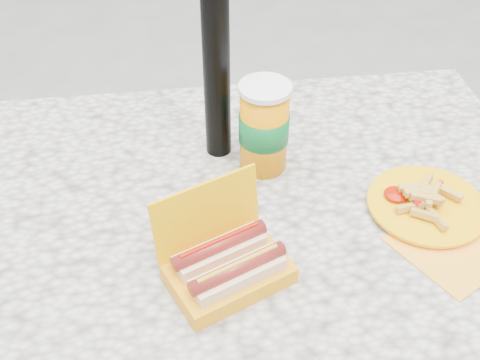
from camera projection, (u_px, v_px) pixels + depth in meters
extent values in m
cube|color=beige|center=(228.00, 213.00, 1.11)|extent=(1.20, 0.80, 0.05)
cylinder|color=black|center=(22.00, 256.00, 1.53)|extent=(0.07, 0.07, 0.70)
cylinder|color=black|center=(400.00, 219.00, 1.63)|extent=(0.07, 0.07, 0.70)
cube|color=#F1AB00|center=(229.00, 274.00, 0.95)|extent=(0.22, 0.18, 0.03)
cube|color=#F1AB00|center=(207.00, 215.00, 0.94)|extent=(0.18, 0.09, 0.12)
cube|color=beige|center=(238.00, 278.00, 0.92)|extent=(0.16, 0.10, 0.04)
cylinder|color=maroon|center=(238.00, 268.00, 0.90)|extent=(0.16, 0.09, 0.02)
cylinder|color=gold|center=(238.00, 263.00, 0.89)|extent=(0.13, 0.06, 0.01)
cube|color=beige|center=(220.00, 255.00, 0.95)|extent=(0.16, 0.10, 0.04)
cylinder|color=maroon|center=(220.00, 245.00, 0.94)|extent=(0.16, 0.09, 0.02)
cylinder|color=#9C0F00|center=(220.00, 240.00, 0.93)|extent=(0.13, 0.06, 0.01)
cube|color=#FFA327|center=(452.00, 247.00, 1.01)|extent=(0.22, 0.22, 0.00)
cylinder|color=#F1AB00|center=(426.00, 206.00, 1.08)|extent=(0.20, 0.20, 0.01)
cylinder|color=#F1AB00|center=(427.00, 204.00, 1.07)|extent=(0.21, 0.21, 0.01)
cube|color=gold|center=(433.00, 193.00, 1.07)|extent=(0.05, 0.04, 0.01)
cube|color=gold|center=(425.00, 194.00, 1.08)|extent=(0.02, 0.05, 0.01)
cube|color=gold|center=(426.00, 198.00, 1.06)|extent=(0.05, 0.03, 0.01)
cube|color=gold|center=(419.00, 198.00, 1.07)|extent=(0.02, 0.05, 0.01)
cube|color=gold|center=(425.00, 215.00, 1.03)|extent=(0.05, 0.04, 0.01)
cube|color=gold|center=(437.00, 219.00, 1.03)|extent=(0.03, 0.05, 0.01)
cube|color=gold|center=(410.00, 207.00, 1.05)|extent=(0.05, 0.02, 0.01)
cube|color=gold|center=(426.00, 184.00, 1.08)|extent=(0.04, 0.05, 0.01)
cube|color=gold|center=(418.00, 193.00, 1.06)|extent=(0.05, 0.03, 0.01)
cube|color=gold|center=(432.00, 195.00, 1.06)|extent=(0.04, 0.05, 0.01)
cube|color=gold|center=(435.00, 191.00, 1.07)|extent=(0.04, 0.05, 0.01)
cube|color=gold|center=(426.00, 198.00, 1.05)|extent=(0.05, 0.03, 0.01)
cube|color=gold|center=(412.00, 187.00, 1.08)|extent=(0.05, 0.01, 0.01)
cube|color=gold|center=(433.00, 195.00, 1.07)|extent=(0.02, 0.05, 0.01)
cube|color=gold|center=(422.00, 195.00, 1.07)|extent=(0.05, 0.03, 0.01)
cube|color=gold|center=(429.00, 197.00, 1.06)|extent=(0.03, 0.05, 0.01)
cube|color=gold|center=(449.00, 193.00, 1.07)|extent=(0.04, 0.05, 0.01)
cube|color=gold|center=(418.00, 192.00, 1.07)|extent=(0.05, 0.02, 0.01)
ellipsoid|color=#9C0F00|center=(396.00, 194.00, 1.08)|extent=(0.04, 0.04, 0.01)
cube|color=#C1000F|center=(429.00, 193.00, 1.07)|extent=(0.08, 0.06, 0.00)
cylinder|color=orange|center=(264.00, 130.00, 1.12)|extent=(0.09, 0.09, 0.17)
cylinder|color=#085B25|center=(264.00, 127.00, 1.12)|extent=(0.09, 0.09, 0.06)
cylinder|color=white|center=(265.00, 88.00, 1.06)|extent=(0.10, 0.10, 0.01)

